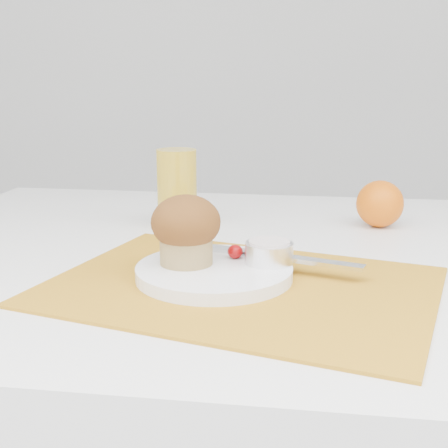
# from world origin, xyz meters

# --- Properties ---
(placemat) EXTENTS (0.50, 0.41, 0.00)m
(placemat) POSITION_xyz_m (-0.06, -0.09, 0.75)
(placemat) COLOR #BB7D1A
(placemat) RESTS_ON table
(plate) EXTENTS (0.20, 0.20, 0.01)m
(plate) POSITION_xyz_m (-0.09, -0.08, 0.76)
(plate) COLOR white
(plate) RESTS_ON placemat
(ramekin) EXTENTS (0.06, 0.06, 0.02)m
(ramekin) POSITION_xyz_m (-0.03, -0.05, 0.78)
(ramekin) COLOR white
(ramekin) RESTS_ON plate
(cream) EXTENTS (0.05, 0.05, 0.01)m
(cream) POSITION_xyz_m (-0.03, -0.05, 0.79)
(cream) COLOR silver
(cream) RESTS_ON ramekin
(raspberry_near) EXTENTS (0.02, 0.02, 0.02)m
(raspberry_near) POSITION_xyz_m (-0.07, -0.04, 0.78)
(raspberry_near) COLOR #620203
(raspberry_near) RESTS_ON plate
(raspberry_far) EXTENTS (0.02, 0.02, 0.02)m
(raspberry_far) POSITION_xyz_m (-0.05, -0.05, 0.78)
(raspberry_far) COLOR #53020A
(raspberry_far) RESTS_ON plate
(butter_knife) EXTENTS (0.20, 0.08, 0.01)m
(butter_knife) POSITION_xyz_m (-0.02, -0.04, 0.77)
(butter_knife) COLOR silver
(butter_knife) RESTS_ON plate
(orange) EXTENTS (0.07, 0.07, 0.07)m
(orange) POSITION_xyz_m (0.12, 0.22, 0.79)
(orange) COLOR orange
(orange) RESTS_ON table
(juice_glass) EXTENTS (0.07, 0.07, 0.12)m
(juice_glass) POSITION_xyz_m (-0.19, 0.17, 0.81)
(juice_glass) COLOR gold
(juice_glass) RESTS_ON table
(muffin) EXTENTS (0.08, 0.08, 0.08)m
(muffin) POSITION_xyz_m (-0.13, -0.07, 0.81)
(muffin) COLOR tan
(muffin) RESTS_ON plate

